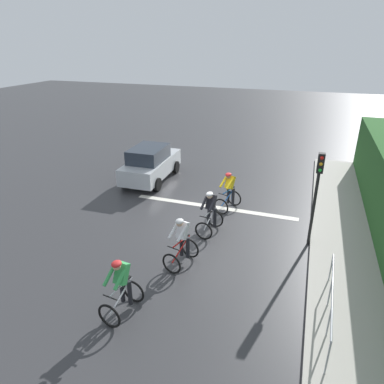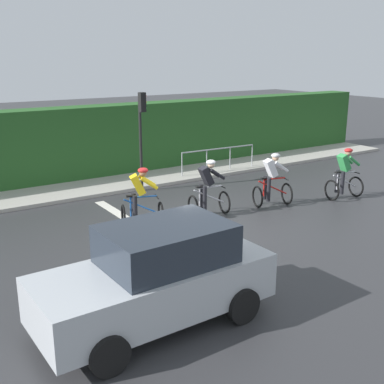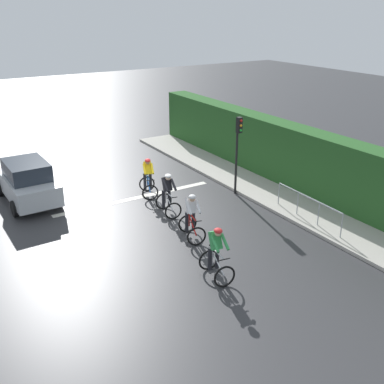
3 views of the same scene
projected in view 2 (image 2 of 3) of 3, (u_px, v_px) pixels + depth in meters
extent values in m
plane|color=#333335|center=(199.00, 224.00, 13.42)|extent=(80.00, 80.00, 0.00)
cube|color=#ADA89E|center=(164.00, 174.00, 18.77)|extent=(2.80, 22.74, 0.12)
cube|color=tan|center=(152.00, 163.00, 19.42)|extent=(0.44, 22.74, 0.68)
cube|color=#265623|center=(148.00, 137.00, 19.38)|extent=(1.10, 22.74, 2.72)
cube|color=silver|center=(152.00, 234.00, 12.64)|extent=(7.00, 0.30, 0.01)
torus|color=black|center=(356.00, 187.00, 15.93)|extent=(0.68, 0.15, 0.68)
torus|color=black|center=(332.00, 190.00, 15.51)|extent=(0.68, 0.15, 0.68)
cylinder|color=silver|center=(345.00, 181.00, 15.65)|extent=(0.17, 0.99, 0.51)
cylinder|color=silver|center=(337.00, 181.00, 15.52)|extent=(0.04, 0.04, 0.55)
cylinder|color=silver|center=(347.00, 173.00, 15.60)|extent=(0.14, 0.71, 0.04)
cube|color=black|center=(338.00, 172.00, 15.44)|extent=(0.13, 0.23, 0.04)
cylinder|color=black|center=(355.00, 172.00, 15.75)|extent=(0.42, 0.09, 0.03)
cube|color=green|center=(344.00, 163.00, 15.44)|extent=(0.35, 0.45, 0.57)
sphere|color=tan|center=(348.00, 153.00, 15.42)|extent=(0.20, 0.20, 0.20)
ellipsoid|color=red|center=(349.00, 150.00, 15.40)|extent=(0.27, 0.31, 0.14)
cylinder|color=black|center=(337.00, 181.00, 15.67)|extent=(0.12, 0.12, 0.74)
cylinder|color=black|center=(342.00, 183.00, 15.47)|extent=(0.12, 0.12, 0.74)
cylinder|color=green|center=(347.00, 159.00, 15.68)|extent=(0.15, 0.49, 0.37)
cylinder|color=green|center=(354.00, 161.00, 15.41)|extent=(0.15, 0.49, 0.37)
torus|color=black|center=(287.00, 194.00, 15.11)|extent=(0.67, 0.22, 0.68)
torus|color=black|center=(258.00, 197.00, 14.78)|extent=(0.67, 0.22, 0.68)
cylinder|color=red|center=(273.00, 187.00, 14.88)|extent=(0.28, 0.97, 0.51)
cylinder|color=red|center=(264.00, 188.00, 14.77)|extent=(0.04, 0.04, 0.55)
cylinder|color=red|center=(275.00, 179.00, 14.82)|extent=(0.21, 0.70, 0.04)
cube|color=black|center=(264.00, 178.00, 14.69)|extent=(0.15, 0.24, 0.04)
cylinder|color=black|center=(285.00, 178.00, 14.94)|extent=(0.42, 0.13, 0.03)
cube|color=white|center=(271.00, 168.00, 14.68)|extent=(0.39, 0.47, 0.57)
sphere|color=tan|center=(276.00, 158.00, 14.64)|extent=(0.20, 0.20, 0.20)
ellipsoid|color=silver|center=(276.00, 155.00, 14.62)|extent=(0.30, 0.33, 0.14)
cylinder|color=black|center=(265.00, 188.00, 14.93)|extent=(0.12, 0.12, 0.74)
cylinder|color=black|center=(269.00, 190.00, 14.71)|extent=(0.12, 0.12, 0.74)
cylinder|color=white|center=(276.00, 165.00, 14.90)|extent=(0.20, 0.49, 0.37)
cylinder|color=white|center=(282.00, 167.00, 14.61)|extent=(0.20, 0.49, 0.37)
torus|color=black|center=(224.00, 202.00, 14.23)|extent=(0.68, 0.15, 0.68)
torus|color=black|center=(193.00, 207.00, 13.80)|extent=(0.68, 0.15, 0.68)
cylinder|color=silver|center=(209.00, 196.00, 13.94)|extent=(0.17, 0.99, 0.51)
cylinder|color=silver|center=(200.00, 197.00, 13.81)|extent=(0.04, 0.04, 0.55)
cylinder|color=silver|center=(211.00, 187.00, 13.89)|extent=(0.14, 0.71, 0.04)
cube|color=black|center=(200.00, 187.00, 13.73)|extent=(0.13, 0.23, 0.04)
cylinder|color=black|center=(222.00, 186.00, 14.05)|extent=(0.42, 0.09, 0.03)
cube|color=black|center=(206.00, 176.00, 13.73)|extent=(0.35, 0.45, 0.57)
sphere|color=beige|center=(211.00, 165.00, 13.71)|extent=(0.20, 0.20, 0.20)
ellipsoid|color=silver|center=(211.00, 162.00, 13.69)|extent=(0.27, 0.31, 0.14)
cylinder|color=black|center=(201.00, 197.00, 13.97)|extent=(0.12, 0.12, 0.74)
cylinder|color=black|center=(205.00, 199.00, 13.76)|extent=(0.12, 0.12, 0.74)
cylinder|color=black|center=(212.00, 172.00, 13.98)|extent=(0.15, 0.49, 0.37)
cylinder|color=black|center=(218.00, 174.00, 13.70)|extent=(0.15, 0.49, 0.37)
torus|color=black|center=(161.00, 214.00, 13.19)|extent=(0.66, 0.27, 0.68)
torus|color=black|center=(123.00, 217.00, 12.94)|extent=(0.66, 0.27, 0.68)
cylinder|color=#1E59B2|center=(142.00, 207.00, 12.99)|extent=(0.36, 0.95, 0.51)
cylinder|color=#1E59B2|center=(131.00, 207.00, 12.91)|extent=(0.04, 0.04, 0.55)
cylinder|color=#1E59B2|center=(144.00, 197.00, 12.93)|extent=(0.27, 0.69, 0.04)
cube|color=black|center=(130.00, 196.00, 12.83)|extent=(0.16, 0.24, 0.04)
cylinder|color=black|center=(157.00, 197.00, 13.03)|extent=(0.41, 0.16, 0.03)
cube|color=yellow|center=(138.00, 185.00, 12.80)|extent=(0.41, 0.48, 0.57)
sphere|color=#9E7051|center=(143.00, 173.00, 12.75)|extent=(0.20, 0.20, 0.20)
ellipsoid|color=red|center=(143.00, 170.00, 12.73)|extent=(0.32, 0.34, 0.14)
cylinder|color=black|center=(134.00, 207.00, 13.06)|extent=(0.12, 0.12, 0.74)
cylinder|color=black|center=(135.00, 209.00, 12.84)|extent=(0.12, 0.12, 0.74)
cylinder|color=yellow|center=(147.00, 181.00, 13.01)|extent=(0.24, 0.48, 0.37)
cylinder|color=yellow|center=(149.00, 183.00, 12.71)|extent=(0.24, 0.48, 0.37)
cube|color=#B7BCC1|center=(154.00, 287.00, 8.27)|extent=(1.80, 4.14, 0.80)
cube|color=#262D38|center=(166.00, 244.00, 8.20)|extent=(1.55, 2.17, 0.66)
cylinder|color=black|center=(109.00, 355.00, 7.01)|extent=(0.24, 0.65, 0.64)
cylinder|color=black|center=(67.00, 308.00, 8.33)|extent=(0.24, 0.65, 0.64)
cylinder|color=black|center=(242.00, 305.00, 8.41)|extent=(0.24, 0.65, 0.64)
cylinder|color=black|center=(188.00, 271.00, 9.72)|extent=(0.24, 0.65, 0.64)
cube|color=#EAEACC|center=(48.00, 332.00, 6.73)|extent=(0.28, 0.09, 0.16)
cube|color=#EAEACC|center=(27.00, 302.00, 7.54)|extent=(0.28, 0.09, 0.16)
cylinder|color=black|center=(141.00, 152.00, 16.33)|extent=(0.10, 0.10, 2.70)
cube|color=black|center=(142.00, 102.00, 15.93)|extent=(0.21, 0.21, 0.64)
sphere|color=red|center=(145.00, 96.00, 15.94)|extent=(0.11, 0.11, 0.11)
sphere|color=orange|center=(145.00, 102.00, 16.00)|extent=(0.11, 0.11, 0.11)
sphere|color=green|center=(145.00, 108.00, 16.05)|extent=(0.11, 0.11, 0.11)
cylinder|color=#999EA3|center=(219.00, 149.00, 18.84)|extent=(0.18, 3.32, 0.05)
cylinder|color=#999EA3|center=(182.00, 166.00, 18.15)|extent=(0.04, 0.04, 1.00)
cylinder|color=#999EA3|center=(207.00, 163.00, 18.70)|extent=(0.04, 0.04, 1.00)
cylinder|color=#999EA3|center=(230.00, 160.00, 19.25)|extent=(0.04, 0.04, 1.00)
cylinder|color=#999EA3|center=(252.00, 157.00, 19.80)|extent=(0.04, 0.04, 1.00)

